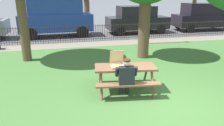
% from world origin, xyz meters
% --- Properties ---
extents(ground, '(28.00, 12.32, 0.02)m').
position_xyz_m(ground, '(0.00, 2.16, -0.01)').
color(ground, '#416E34').
extents(cobblestone_walkway, '(28.00, 1.40, 0.01)m').
position_xyz_m(cobblestone_walkway, '(0.00, 7.62, -0.00)').
color(cobblestone_walkway, gray).
extents(street_asphalt, '(28.00, 6.20, 0.01)m').
position_xyz_m(street_asphalt, '(0.00, 11.43, -0.01)').
color(street_asphalt, '#515154').
extents(picnic_table_foreground, '(1.99, 1.72, 0.79)m').
position_xyz_m(picnic_table_foreground, '(-0.84, 1.13, 0.60)').
color(picnic_table_foreground, brown).
rests_on(picnic_table_foreground, ground).
extents(pizza_box_open, '(0.43, 0.49, 0.46)m').
position_xyz_m(pizza_box_open, '(-1.06, 1.16, 0.86)').
color(pizza_box_open, tan).
rests_on(pizza_box_open, picnic_table_foreground).
extents(adult_at_table, '(0.63, 0.63, 1.19)m').
position_xyz_m(adult_at_table, '(-0.96, 0.64, 0.66)').
color(adult_at_table, '#2A2A2A').
rests_on(adult_at_table, ground).
extents(iron_fence_streetside, '(21.79, 0.03, 1.03)m').
position_xyz_m(iron_fence_streetside, '(-0.00, 8.32, 0.52)').
color(iron_fence_streetside, '#2D2823').
rests_on(iron_fence_streetside, ground).
extents(parked_car_left, '(4.77, 2.21, 2.46)m').
position_xyz_m(parked_car_left, '(-2.86, 10.49, 1.31)').
color(parked_car_left, navy).
rests_on(parked_car_left, ground).
extents(parked_car_center, '(4.43, 1.97, 1.94)m').
position_xyz_m(parked_car_center, '(2.82, 10.49, 1.01)').
color(parked_car_center, black).
rests_on(parked_car_center, ground).
extents(parked_car_right, '(4.66, 2.07, 2.08)m').
position_xyz_m(parked_car_right, '(8.31, 10.49, 1.10)').
color(parked_car_right, black).
rests_on(parked_car_right, ground).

